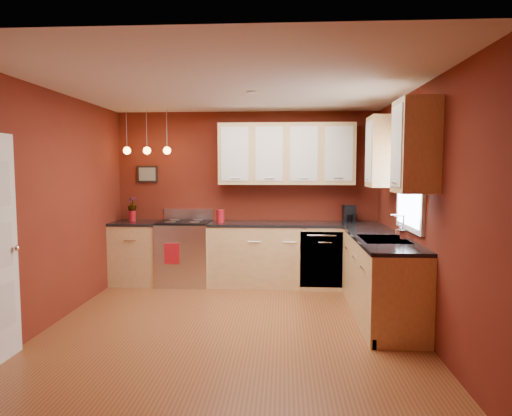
# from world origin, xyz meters

# --- Properties ---
(floor) EXTENTS (4.20, 4.20, 0.00)m
(floor) POSITION_xyz_m (0.00, 0.00, 0.00)
(floor) COLOR brown
(floor) RESTS_ON ground
(ceiling) EXTENTS (4.00, 4.20, 0.02)m
(ceiling) POSITION_xyz_m (0.00, 0.00, 2.60)
(ceiling) COLOR beige
(ceiling) RESTS_ON wall_back
(wall_back) EXTENTS (4.00, 0.02, 2.60)m
(wall_back) POSITION_xyz_m (0.00, 2.10, 1.30)
(wall_back) COLOR maroon
(wall_back) RESTS_ON floor
(wall_front) EXTENTS (4.00, 0.02, 2.60)m
(wall_front) POSITION_xyz_m (0.00, -2.10, 1.30)
(wall_front) COLOR maroon
(wall_front) RESTS_ON floor
(wall_left) EXTENTS (0.02, 4.20, 2.60)m
(wall_left) POSITION_xyz_m (-2.00, 0.00, 1.30)
(wall_left) COLOR maroon
(wall_left) RESTS_ON floor
(wall_right) EXTENTS (0.02, 4.20, 2.60)m
(wall_right) POSITION_xyz_m (2.00, 0.00, 1.30)
(wall_right) COLOR maroon
(wall_right) RESTS_ON floor
(base_cabinets_back_left) EXTENTS (0.70, 0.60, 0.90)m
(base_cabinets_back_left) POSITION_xyz_m (-1.65, 1.80, 0.45)
(base_cabinets_back_left) COLOR #DDB876
(base_cabinets_back_left) RESTS_ON floor
(base_cabinets_back_right) EXTENTS (2.54, 0.60, 0.90)m
(base_cabinets_back_right) POSITION_xyz_m (0.73, 1.80, 0.45)
(base_cabinets_back_right) COLOR #DDB876
(base_cabinets_back_right) RESTS_ON floor
(base_cabinets_right) EXTENTS (0.60, 2.10, 0.90)m
(base_cabinets_right) POSITION_xyz_m (1.70, 0.45, 0.45)
(base_cabinets_right) COLOR #DDB876
(base_cabinets_right) RESTS_ON floor
(counter_back_left) EXTENTS (0.70, 0.62, 0.04)m
(counter_back_left) POSITION_xyz_m (-1.65, 1.80, 0.92)
(counter_back_left) COLOR black
(counter_back_left) RESTS_ON base_cabinets_back_left
(counter_back_right) EXTENTS (2.54, 0.62, 0.04)m
(counter_back_right) POSITION_xyz_m (0.73, 1.80, 0.92)
(counter_back_right) COLOR black
(counter_back_right) RESTS_ON base_cabinets_back_right
(counter_right) EXTENTS (0.62, 2.10, 0.04)m
(counter_right) POSITION_xyz_m (1.70, 0.45, 0.92)
(counter_right) COLOR black
(counter_right) RESTS_ON base_cabinets_right
(gas_range) EXTENTS (0.76, 0.64, 1.11)m
(gas_range) POSITION_xyz_m (-0.92, 1.80, 0.48)
(gas_range) COLOR silver
(gas_range) RESTS_ON floor
(dishwasher_front) EXTENTS (0.60, 0.02, 0.80)m
(dishwasher_front) POSITION_xyz_m (1.10, 1.51, 0.45)
(dishwasher_front) COLOR silver
(dishwasher_front) RESTS_ON base_cabinets_back_right
(sink) EXTENTS (0.50, 0.70, 0.33)m
(sink) POSITION_xyz_m (1.70, 0.30, 0.92)
(sink) COLOR #98979D
(sink) RESTS_ON counter_right
(window) EXTENTS (0.06, 1.02, 1.22)m
(window) POSITION_xyz_m (1.97, 0.30, 1.69)
(window) COLOR white
(window) RESTS_ON wall_right
(upper_cabinets_back) EXTENTS (2.00, 0.35, 0.90)m
(upper_cabinets_back) POSITION_xyz_m (0.60, 1.93, 1.95)
(upper_cabinets_back) COLOR #DDB876
(upper_cabinets_back) RESTS_ON wall_back
(upper_cabinets_right) EXTENTS (0.35, 1.95, 0.90)m
(upper_cabinets_right) POSITION_xyz_m (1.82, 0.32, 1.95)
(upper_cabinets_right) COLOR #DDB876
(upper_cabinets_right) RESTS_ON wall_right
(wall_picture) EXTENTS (0.32, 0.03, 0.26)m
(wall_picture) POSITION_xyz_m (-1.55, 2.08, 1.65)
(wall_picture) COLOR black
(wall_picture) RESTS_ON wall_back
(pendant_lights) EXTENTS (0.71, 0.11, 0.66)m
(pendant_lights) POSITION_xyz_m (-1.45, 1.75, 2.01)
(pendant_lights) COLOR #98979D
(pendant_lights) RESTS_ON ceiling
(red_canister) EXTENTS (0.12, 0.12, 0.19)m
(red_canister) POSITION_xyz_m (-0.37, 1.78, 1.03)
(red_canister) COLOR #A6111B
(red_canister) RESTS_ON counter_back_right
(red_vase) EXTENTS (0.10, 0.10, 0.16)m
(red_vase) POSITION_xyz_m (-1.72, 1.84, 1.02)
(red_vase) COLOR #A6111B
(red_vase) RESTS_ON counter_back_left
(flowers) EXTENTS (0.17, 0.17, 0.24)m
(flowers) POSITION_xyz_m (-1.72, 1.84, 1.20)
(flowers) COLOR #A6111B
(flowers) RESTS_ON red_vase
(coffee_maker) EXTENTS (0.19, 0.19, 0.25)m
(coffee_maker) POSITION_xyz_m (1.53, 1.90, 1.06)
(coffee_maker) COLOR black
(coffee_maker) RESTS_ON counter_back_right
(soap_pump) EXTENTS (0.10, 0.10, 0.17)m
(soap_pump) POSITION_xyz_m (1.87, 0.24, 1.03)
(soap_pump) COLOR white
(soap_pump) RESTS_ON counter_right
(dish_towel) EXTENTS (0.22, 0.01, 0.30)m
(dish_towel) POSITION_xyz_m (-1.03, 1.47, 0.52)
(dish_towel) COLOR #A6111B
(dish_towel) RESTS_ON gas_range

